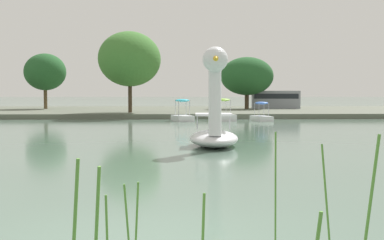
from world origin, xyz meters
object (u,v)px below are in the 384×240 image
(pedal_boat_blue, at_px, (261,115))
(pedal_boat_lime, at_px, (222,115))
(tree_broadleaf_left, at_px, (130,59))
(pedal_boat_cyan, at_px, (182,115))
(parked_van, at_px, (275,99))
(tree_broadleaf_right, at_px, (45,72))
(swan_boat, at_px, (214,122))
(tree_sapling_by_fence, at_px, (247,76))

(pedal_boat_blue, xyz_separation_m, pedal_boat_lime, (-2.81, 0.26, 0.01))
(pedal_boat_blue, height_order, tree_broadleaf_left, tree_broadleaf_left)
(pedal_boat_blue, bearing_deg, pedal_boat_lime, 174.69)
(pedal_boat_lime, bearing_deg, pedal_boat_cyan, -171.42)
(pedal_boat_cyan, relative_size, parked_van, 0.49)
(tree_broadleaf_right, bearing_deg, swan_boat, -64.47)
(tree_broadleaf_right, bearing_deg, pedal_boat_lime, -40.79)
(pedal_boat_lime, relative_size, tree_sapling_by_fence, 0.46)
(parked_van, bearing_deg, pedal_boat_lime, -115.48)
(pedal_boat_lime, height_order, tree_broadleaf_right, tree_broadleaf_right)
(tree_broadleaf_left, bearing_deg, parked_van, 35.01)
(swan_boat, xyz_separation_m, tree_broadleaf_left, (-5.22, 21.45, 3.84))
(pedal_boat_blue, distance_m, tree_broadleaf_right, 24.81)
(pedal_boat_blue, xyz_separation_m, tree_broadleaf_left, (-9.95, 5.08, 4.36))
(pedal_boat_lime, height_order, parked_van, parked_van)
(pedal_boat_cyan, bearing_deg, tree_broadleaf_left, 128.95)
(swan_boat, bearing_deg, pedal_boat_lime, 83.39)
(tree_sapling_by_fence, height_order, tree_broadleaf_left, tree_broadleaf_left)
(swan_boat, xyz_separation_m, pedal_boat_blue, (4.74, 16.37, -0.52))
(pedal_boat_blue, relative_size, pedal_boat_cyan, 0.91)
(swan_boat, bearing_deg, tree_sapling_by_fence, 79.22)
(tree_broadleaf_right, bearing_deg, parked_van, 0.62)
(pedal_boat_lime, relative_size, tree_broadleaf_right, 0.39)
(tree_broadleaf_left, bearing_deg, swan_boat, -76.33)
(tree_broadleaf_left, relative_size, tree_broadleaf_right, 1.09)
(pedal_boat_blue, xyz_separation_m, parked_van, (4.22, 15.01, 0.98))
(tree_broadleaf_right, relative_size, parked_van, 1.28)
(pedal_boat_lime, bearing_deg, tree_broadleaf_right, 139.21)
(pedal_boat_lime, height_order, tree_broadleaf_left, tree_broadleaf_left)
(parked_van, bearing_deg, tree_broadleaf_left, -144.99)
(pedal_boat_blue, distance_m, pedal_boat_lime, 2.82)
(tree_broadleaf_left, distance_m, tree_broadleaf_right, 13.67)
(tree_sapling_by_fence, distance_m, parked_van, 4.04)
(tree_sapling_by_fence, bearing_deg, pedal_boat_lime, -105.66)
(pedal_boat_blue, distance_m, pedal_boat_cyan, 5.71)
(tree_sapling_by_fence, bearing_deg, swan_boat, -100.78)
(tree_broadleaf_left, bearing_deg, tree_broadleaf_right, 134.93)
(swan_boat, bearing_deg, pedal_boat_cyan, 93.42)
(pedal_boat_blue, bearing_deg, parked_van, 74.29)
(pedal_boat_blue, xyz_separation_m, tree_broadleaf_right, (-19.60, 14.75, 3.74))
(swan_boat, xyz_separation_m, tree_sapling_by_fence, (5.80, 30.44, 2.79))
(pedal_boat_blue, bearing_deg, pedal_boat_cyan, -178.24)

